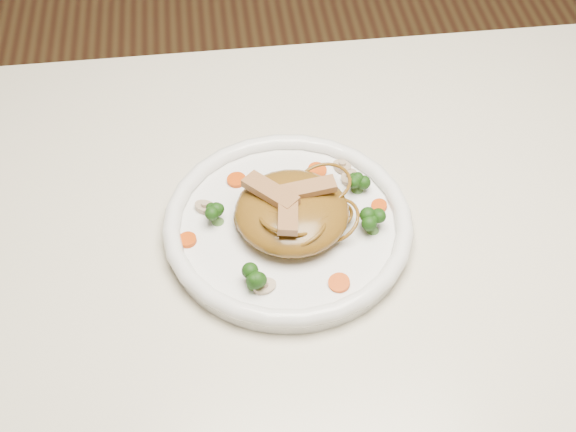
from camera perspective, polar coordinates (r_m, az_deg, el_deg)
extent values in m
cube|color=beige|center=(0.89, 6.22, -4.08)|extent=(1.20, 0.80, 0.04)
cylinder|color=brown|center=(1.43, -19.77, -4.36)|extent=(0.06, 0.06, 0.71)
cylinder|color=white|center=(0.88, 0.00, -0.95)|extent=(0.33, 0.33, 0.02)
ellipsoid|color=brown|center=(0.86, 0.28, 0.29)|extent=(0.15, 0.15, 0.04)
cube|color=#A1714C|center=(0.86, 1.52, 2.01)|extent=(0.06, 0.03, 0.01)
cube|color=#A1714C|center=(0.85, -1.27, 1.76)|extent=(0.06, 0.06, 0.01)
cube|color=#A1714C|center=(0.83, -0.01, 0.42)|extent=(0.03, 0.07, 0.01)
cylinder|color=#DA4607|center=(0.93, 2.11, 3.29)|extent=(0.02, 0.02, 0.00)
cylinder|color=#DA4607|center=(0.87, -7.26, -1.72)|extent=(0.02, 0.02, 0.00)
cylinder|color=#DA4607|center=(0.90, 6.58, 0.74)|extent=(0.02, 0.02, 0.00)
cylinder|color=#DA4607|center=(0.92, -3.73, 2.60)|extent=(0.02, 0.02, 0.00)
cylinder|color=#DA4607|center=(0.83, 3.70, -4.83)|extent=(0.03, 0.03, 0.00)
cylinder|color=beige|center=(0.82, -1.69, -5.09)|extent=(0.03, 0.03, 0.01)
cylinder|color=beige|center=(0.93, 4.45, 2.78)|extent=(0.03, 0.03, 0.01)
cylinder|color=beige|center=(0.90, -5.97, 0.62)|extent=(0.03, 0.03, 0.01)
cylinder|color=beige|center=(0.94, 3.91, 3.56)|extent=(0.04, 0.04, 0.01)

